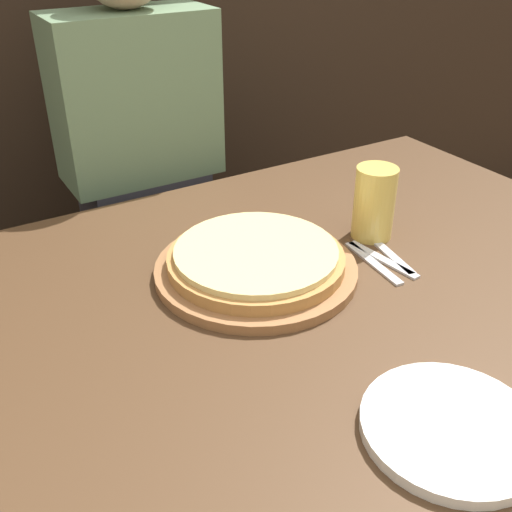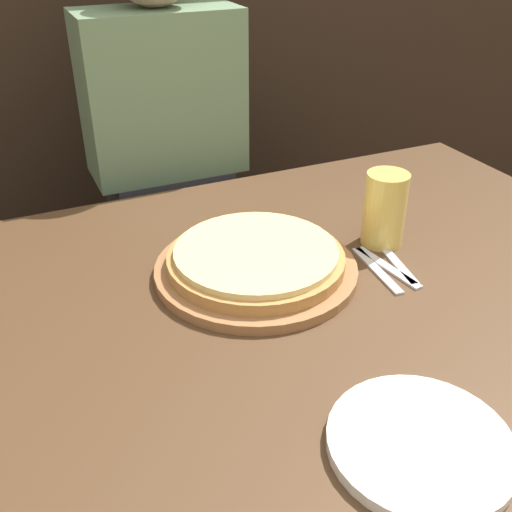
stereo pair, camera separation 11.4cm
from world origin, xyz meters
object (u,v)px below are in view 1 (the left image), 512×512
Objects in this scene: pizza_on_board at (256,263)px; spoon at (392,256)px; dinner_knife at (383,259)px; dinner_plate at (451,428)px; diner_person at (144,186)px; fork at (373,263)px; beer_glass at (375,200)px.

pizza_on_board is 2.61× the size of spoon.
dinner_plate is at bearing -119.81° from dinner_knife.
diner_person reaches higher than dinner_knife.
fork is at bearing 180.00° from dinner_knife.
beer_glass is 0.56m from dinner_plate.
pizza_on_board is 0.24m from fork.
beer_glass is at bearing -65.81° from diner_person.
fork is 0.02m from dinner_knife.
fork is 0.74m from diner_person.
dinner_plate is 1.65× the size of spoon.
dinner_plate is at bearing -87.79° from pizza_on_board.
beer_glass is 0.89× the size of dinner_knife.
spoon is 0.11× the size of diner_person.
beer_glass is at bearing 75.91° from spoon.
spoon is at bearing -70.34° from diner_person.
pizza_on_board reaches higher than spoon.
spoon is (0.05, -0.00, 0.00)m from fork.
dinner_plate is 0.45m from dinner_knife.
beer_glass reaches higher than fork.
diner_person is (-0.28, 0.62, -0.14)m from beer_glass.
pizza_on_board is 2.22× the size of fork.
beer_glass is 0.12× the size of diner_person.
diner_person reaches higher than dinner_plate.
dinner_knife is (-0.05, -0.09, -0.08)m from beer_glass.
dinner_plate is 1.40× the size of dinner_knife.
beer_glass is at bearing 62.58° from dinner_knife.
pizza_on_board reaches higher than dinner_knife.
beer_glass is (0.29, 0.01, 0.06)m from pizza_on_board.
beer_glass is 0.69m from diner_person.
pizza_on_board is 0.26m from dinner_knife.
pizza_on_board is at bearing 161.79° from spoon.
dinner_knife is at bearing 60.19° from dinner_plate.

